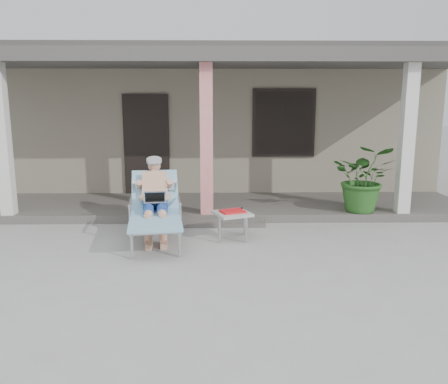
{
  "coord_description": "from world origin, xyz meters",
  "views": [
    {
      "loc": [
        0.14,
        -6.07,
        2.2
      ],
      "look_at": [
        0.27,
        0.6,
        0.85
      ],
      "focal_mm": 38.0,
      "sensor_mm": 36.0,
      "label": 1
    }
  ],
  "objects": [
    {
      "name": "house",
      "position": [
        0.0,
        6.5,
        1.67
      ],
      "size": [
        10.4,
        5.4,
        3.3
      ],
      "color": "gray",
      "rests_on": "ground"
    },
    {
      "name": "porch_step",
      "position": [
        0.0,
        1.85,
        0.04
      ],
      "size": [
        2.0,
        0.3,
        0.07
      ],
      "primitive_type": "cube",
      "color": "#605B56",
      "rests_on": "ground"
    },
    {
      "name": "side_table",
      "position": [
        0.41,
        1.08,
        0.39
      ],
      "size": [
        0.67,
        0.67,
        0.46
      ],
      "rotation": [
        0.0,
        0.0,
        0.38
      ],
      "color": "#AEAEA9",
      "rests_on": "ground"
    },
    {
      "name": "ground",
      "position": [
        0.0,
        0.0,
        0.0
      ],
      "size": [
        60.0,
        60.0,
        0.0
      ],
      "primitive_type": "plane",
      "color": "#9E9E99",
      "rests_on": "ground"
    },
    {
      "name": "porch_overhang",
      "position": [
        0.0,
        2.95,
        2.79
      ],
      "size": [
        10.0,
        2.3,
        2.85
      ],
      "color": "silver",
      "rests_on": "porch_deck"
    },
    {
      "name": "potted_palm",
      "position": [
        2.83,
        2.25,
        0.76
      ],
      "size": [
        1.33,
        1.24,
        1.22
      ],
      "primitive_type": "imported",
      "rotation": [
        0.0,
        0.0,
        -0.31
      ],
      "color": "#26591E",
      "rests_on": "porch_deck"
    },
    {
      "name": "porch_deck",
      "position": [
        0.0,
        3.0,
        0.07
      ],
      "size": [
        10.0,
        2.0,
        0.15
      ],
      "primitive_type": "cube",
      "color": "#605B56",
      "rests_on": "ground"
    },
    {
      "name": "lounger",
      "position": [
        -0.79,
        1.17,
        0.8
      ],
      "size": [
        0.98,
        2.05,
        1.3
      ],
      "rotation": [
        0.0,
        0.0,
        0.12
      ],
      "color": "#B7B7BC",
      "rests_on": "ground"
    }
  ]
}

